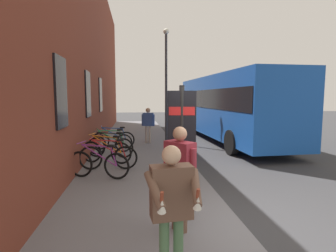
{
  "coord_description": "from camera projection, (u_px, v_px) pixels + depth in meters",
  "views": [
    {
      "loc": [
        -4.28,
        1.84,
        2.3
      ],
      "look_at": [
        3.01,
        0.94,
        1.5
      ],
      "focal_mm": 28.72,
      "sensor_mm": 36.0,
      "label": 1
    }
  ],
  "objects": [
    {
      "name": "station_facade",
      "position": [
        92.0,
        56.0,
        12.65
      ],
      "size": [
        22.0,
        0.65,
        8.48
      ],
      "color": "brown",
      "rests_on": "ground"
    },
    {
      "name": "bicycle_by_door",
      "position": [
        99.0,
        164.0,
        7.2
      ],
      "size": [
        0.7,
        1.7,
        0.97
      ],
      "color": "black",
      "rests_on": "sidewalk_pavement"
    },
    {
      "name": "city_bus",
      "position": [
        228.0,
        104.0,
        14.0
      ],
      "size": [
        10.6,
        2.98,
        3.35
      ],
      "color": "#1951B2",
      "rests_on": "ground"
    },
    {
      "name": "bicycle_under_window",
      "position": [
        114.0,
        140.0,
        11.29
      ],
      "size": [
        0.48,
        1.77,
        0.97
      ],
      "color": "black",
      "rests_on": "sidewalk_pavement"
    },
    {
      "name": "street_lamp",
      "position": [
        166.0,
        76.0,
        13.16
      ],
      "size": [
        0.28,
        0.28,
        5.46
      ],
      "color": "#333338",
      "rests_on": "sidewalk_pavement"
    },
    {
      "name": "bicycle_beside_lamp",
      "position": [
        111.0,
        143.0,
        10.43
      ],
      "size": [
        0.68,
        1.7,
        0.97
      ],
      "color": "black",
      "rests_on": "sidewalk_pavement"
    },
    {
      "name": "pedestrian_crossing_street",
      "position": [
        180.0,
        168.0,
        4.31
      ],
      "size": [
        0.54,
        0.5,
        1.72
      ],
      "color": "brown",
      "rests_on": "sidewalk_pavement"
    },
    {
      "name": "transit_info_sign",
      "position": [
        182.0,
        127.0,
        5.17
      ],
      "size": [
        0.14,
        0.56,
        2.4
      ],
      "color": "black",
      "rests_on": "sidewalk_pavement"
    },
    {
      "name": "bicycle_leaning_wall",
      "position": [
        110.0,
        147.0,
        9.71
      ],
      "size": [
        0.63,
        1.72,
        0.97
      ],
      "color": "black",
      "rests_on": "sidewalk_pavement"
    },
    {
      "name": "bicycle_far_end",
      "position": [
        106.0,
        152.0,
        8.85
      ],
      "size": [
        0.68,
        1.7,
        0.97
      ],
      "color": "black",
      "rests_on": "sidewalk_pavement"
    },
    {
      "name": "tourist_with_hotdogs",
      "position": [
        172.0,
        201.0,
        3.03
      ],
      "size": [
        0.6,
        0.63,
        1.65
      ],
      "color": "#4C724C",
      "rests_on": "sidewalk_pavement"
    },
    {
      "name": "sidewalk_pavement",
      "position": [
        137.0,
        146.0,
        12.37
      ],
      "size": [
        24.0,
        3.5,
        0.12
      ],
      "primitive_type": "cube",
      "color": "slate",
      "rests_on": "ground"
    },
    {
      "name": "pedestrian_by_facade",
      "position": [
        148.0,
        122.0,
        12.72
      ],
      "size": [
        0.38,
        0.61,
        1.67
      ],
      "color": "#B2A599",
      "rests_on": "sidewalk_pavement"
    },
    {
      "name": "pedestrian_near_bus",
      "position": [
        181.0,
        137.0,
        7.96
      ],
      "size": [
        0.59,
        0.36,
        1.62
      ],
      "color": "#B2A599",
      "rests_on": "sidewalk_pavement"
    },
    {
      "name": "ground",
      "position": [
        207.0,
        155.0,
        10.74
      ],
      "size": [
        60.0,
        60.0,
        0.0
      ],
      "primitive_type": "plane",
      "color": "#38383A"
    },
    {
      "name": "bicycle_end_of_row",
      "position": [
        108.0,
        157.0,
        8.07
      ],
      "size": [
        0.48,
        1.77,
        0.97
      ],
      "color": "black",
      "rests_on": "sidewalk_pavement"
    }
  ]
}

